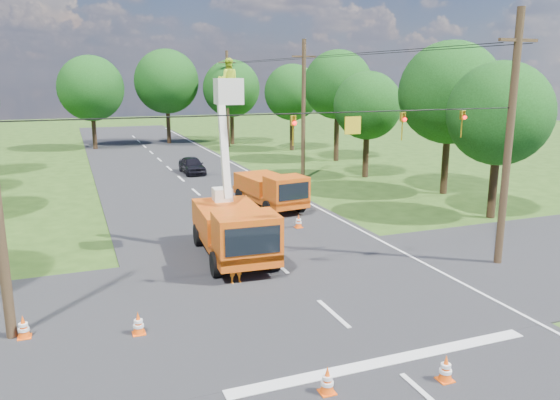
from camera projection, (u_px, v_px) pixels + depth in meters
name	position (u px, v px, depth m)	size (l,w,h in m)	color
ground	(196.00, 193.00, 35.71)	(140.00, 140.00, 0.00)	#274414
road_main	(196.00, 193.00, 35.71)	(12.00, 100.00, 0.06)	black
road_cross	(308.00, 292.00, 19.35)	(56.00, 10.00, 0.07)	black
stop_bar	(387.00, 363.00, 14.62)	(9.00, 0.45, 0.02)	silver
edge_line	(276.00, 186.00, 37.68)	(0.12, 90.00, 0.02)	silver
bucket_truck	(234.00, 219.00, 22.54)	(2.94, 6.67, 8.18)	#E0460F
second_truck	(271.00, 189.00, 31.30)	(2.86, 5.97, 2.15)	#E0460F
ground_worker	(236.00, 262.00, 19.99)	(0.61, 0.40, 1.67)	orange
distant_car	(192.00, 165.00, 42.47)	(1.56, 3.88, 1.32)	black
traffic_cone_0	(327.00, 380.00, 13.11)	(0.38, 0.38, 0.71)	#FF550D
traffic_cone_1	(446.00, 369.00, 13.64)	(0.38, 0.38, 0.71)	#FF550D
traffic_cone_2	(264.00, 239.00, 24.47)	(0.38, 0.38, 0.71)	#FF550D
traffic_cone_3	(299.00, 221.00, 27.38)	(0.38, 0.38, 0.71)	#FF550D
traffic_cone_4	(138.00, 323.00, 16.12)	(0.38, 0.38, 0.71)	#FF550D
traffic_cone_5	(23.00, 327.00, 15.88)	(0.38, 0.38, 0.71)	#FF550D
traffic_cone_7	(278.00, 192.00, 34.27)	(0.38, 0.38, 0.71)	#FF550D
pole_right_near	(509.00, 139.00, 21.20)	(1.80, 0.30, 10.00)	#4C3823
pole_right_mid	(303.00, 109.00, 39.37)	(1.80, 0.30, 10.00)	#4C3823
pole_right_far	(228.00, 98.00, 57.55)	(1.80, 0.30, 10.00)	#4C3823
signal_span	(369.00, 124.00, 18.81)	(18.00, 0.29, 1.07)	black
tree_right_a	(500.00, 114.00, 28.31)	(5.40, 5.40, 8.28)	#382616
tree_right_b	(450.00, 93.00, 34.09)	(6.40, 6.40, 9.65)	#382616
tree_right_c	(367.00, 106.00, 40.07)	(5.00, 5.00, 7.83)	#382616
tree_right_d	(338.00, 85.00, 47.60)	(6.00, 6.00, 9.70)	#382616
tree_right_e	(292.00, 92.00, 54.71)	(5.60, 5.60, 8.63)	#382616
tree_far_a	(91.00, 88.00, 55.28)	(6.60, 6.60, 9.50)	#382616
tree_far_b	(166.00, 82.00, 59.78)	(7.00, 7.00, 10.32)	#382616
tree_far_c	(231.00, 89.00, 59.50)	(6.20, 6.20, 9.18)	#382616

